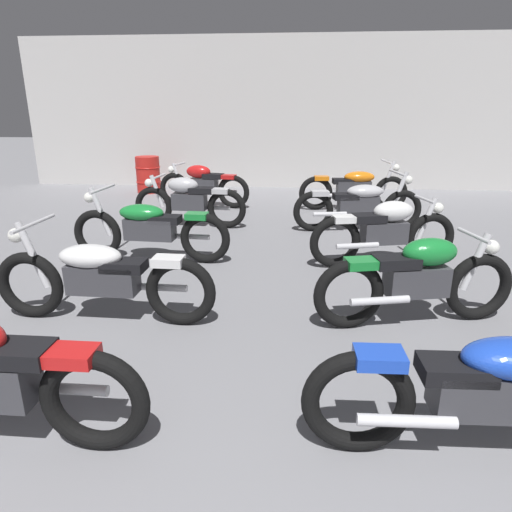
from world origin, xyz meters
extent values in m
cube|color=#BCBAB7|center=(0.00, 12.07, 1.80)|extent=(12.96, 0.24, 3.60)
torus|color=black|center=(-0.77, 2.53, 0.34)|extent=(0.67, 0.11, 0.67)
cube|color=black|center=(-1.20, 2.52, 0.64)|extent=(0.40, 0.24, 0.10)
cube|color=red|center=(-0.87, 2.52, 0.64)|extent=(0.28, 0.20, 0.08)
cylinder|color=silver|center=(-1.02, 2.65, 0.32)|extent=(0.55, 0.07, 0.07)
torus|color=black|center=(-2.17, 4.23, 0.34)|extent=(0.67, 0.12, 0.67)
torus|color=black|center=(-0.67, 4.20, 0.34)|extent=(0.67, 0.12, 0.67)
cylinder|color=silver|center=(-2.09, 4.23, 0.65)|extent=(0.28, 0.08, 0.66)
cube|color=#38383D|center=(-1.42, 4.21, 0.44)|extent=(0.67, 0.25, 0.28)
ellipsoid|color=white|center=(-1.52, 4.21, 0.66)|extent=(0.61, 0.33, 0.22)
cube|color=black|center=(-1.20, 4.21, 0.57)|extent=(0.41, 0.25, 0.10)
cube|color=white|center=(-0.77, 4.20, 0.64)|extent=(0.28, 0.21, 0.08)
cylinder|color=silver|center=(-2.03, 4.23, 0.96)|extent=(0.05, 0.68, 0.04)
sphere|color=white|center=(-2.23, 4.23, 0.84)|extent=(0.14, 0.14, 0.14)
cylinder|color=silver|center=(-0.91, 4.33, 0.32)|extent=(0.55, 0.08, 0.07)
torus|color=black|center=(-2.28, 6.07, 0.34)|extent=(0.68, 0.15, 0.67)
torus|color=black|center=(-0.79, 5.98, 0.34)|extent=(0.68, 0.15, 0.67)
cylinder|color=silver|center=(-2.20, 6.07, 0.65)|extent=(0.28, 0.09, 0.66)
cube|color=#38383D|center=(-1.54, 6.03, 0.44)|extent=(0.67, 0.28, 0.28)
ellipsoid|color=#197F33|center=(-1.64, 6.03, 0.66)|extent=(0.62, 0.35, 0.22)
cube|color=black|center=(-1.32, 6.01, 0.57)|extent=(0.41, 0.26, 0.10)
cube|color=#197F33|center=(-0.89, 5.99, 0.64)|extent=(0.29, 0.22, 0.08)
cylinder|color=silver|center=(-2.14, 6.06, 0.96)|extent=(0.07, 0.68, 0.04)
sphere|color=white|center=(-2.34, 6.07, 0.84)|extent=(0.14, 0.14, 0.14)
cylinder|color=silver|center=(-1.03, 6.13, 0.32)|extent=(0.55, 0.10, 0.07)
torus|color=black|center=(-2.07, 7.91, 0.34)|extent=(0.68, 0.16, 0.67)
torus|color=black|center=(-0.78, 7.81, 0.34)|extent=(0.68, 0.16, 0.67)
cylinder|color=silver|center=(-1.99, 7.91, 0.59)|extent=(0.25, 0.09, 0.56)
cube|color=#38383D|center=(-1.42, 7.86, 0.44)|extent=(0.59, 0.29, 0.28)
ellipsoid|color=#B7B7BC|center=(-1.52, 7.87, 0.72)|extent=(0.54, 0.32, 0.26)
cube|color=black|center=(-1.21, 7.84, 0.64)|extent=(0.42, 0.27, 0.10)
cube|color=#B7B7BC|center=(-0.88, 7.81, 0.64)|extent=(0.30, 0.22, 0.08)
cylinder|color=silver|center=(-1.93, 7.90, 0.85)|extent=(0.07, 0.48, 0.04)
sphere|color=white|center=(-2.13, 7.92, 0.73)|extent=(0.14, 0.14, 0.14)
cylinder|color=silver|center=(-1.02, 7.96, 0.32)|extent=(0.55, 0.11, 0.07)
torus|color=black|center=(-2.15, 9.64, 0.34)|extent=(0.68, 0.24, 0.67)
torus|color=black|center=(-0.87, 9.39, 0.34)|extent=(0.68, 0.24, 0.67)
cylinder|color=silver|center=(-2.07, 9.62, 0.59)|extent=(0.25, 0.12, 0.56)
cube|color=#38383D|center=(-1.51, 9.51, 0.44)|extent=(0.61, 0.35, 0.28)
ellipsoid|color=red|center=(-1.61, 9.53, 0.72)|extent=(0.56, 0.37, 0.26)
cube|color=black|center=(-1.30, 9.47, 0.64)|extent=(0.44, 0.31, 0.10)
cube|color=red|center=(-0.97, 9.41, 0.64)|extent=(0.31, 0.25, 0.08)
cylinder|color=silver|center=(-2.01, 9.61, 0.85)|extent=(0.13, 0.48, 0.04)
sphere|color=white|center=(-2.21, 9.65, 0.73)|extent=(0.14, 0.14, 0.14)
cylinder|color=silver|center=(-1.10, 9.56, 0.32)|extent=(0.55, 0.17, 0.07)
torus|color=black|center=(0.78, 2.65, 0.34)|extent=(0.67, 0.13, 0.67)
cube|color=#38383D|center=(1.53, 2.68, 0.44)|extent=(0.67, 0.26, 0.28)
cube|color=black|center=(1.31, 2.67, 0.57)|extent=(0.41, 0.25, 0.10)
cube|color=blue|center=(0.88, 2.65, 0.64)|extent=(0.29, 0.21, 0.08)
cylinder|color=silver|center=(1.03, 2.53, 0.32)|extent=(0.55, 0.09, 0.07)
torus|color=black|center=(2.16, 4.56, 0.34)|extent=(0.68, 0.26, 0.67)
torus|color=black|center=(0.89, 4.27, 0.34)|extent=(0.68, 0.26, 0.67)
cylinder|color=silver|center=(2.08, 4.54, 0.59)|extent=(0.25, 0.12, 0.56)
cube|color=#38383D|center=(1.53, 4.41, 0.44)|extent=(0.61, 0.36, 0.28)
ellipsoid|color=#197F33|center=(1.63, 4.44, 0.72)|extent=(0.57, 0.39, 0.26)
cube|color=black|center=(1.31, 4.36, 0.64)|extent=(0.44, 0.32, 0.10)
cube|color=#197F33|center=(0.99, 4.29, 0.64)|extent=(0.32, 0.26, 0.08)
cylinder|color=silver|center=(2.03, 4.53, 0.85)|extent=(0.14, 0.48, 0.04)
sphere|color=white|center=(2.22, 4.57, 0.73)|extent=(0.14, 0.14, 0.14)
cylinder|color=silver|center=(1.17, 4.20, 0.32)|extent=(0.55, 0.19, 0.07)
torus|color=black|center=(2.16, 6.27, 0.34)|extent=(0.68, 0.27, 0.67)
torus|color=black|center=(0.90, 5.97, 0.34)|extent=(0.68, 0.27, 0.67)
cylinder|color=silver|center=(2.09, 6.25, 0.59)|extent=(0.25, 0.13, 0.56)
cube|color=#38383D|center=(1.53, 6.12, 0.44)|extent=(0.61, 0.37, 0.28)
ellipsoid|color=white|center=(1.63, 6.14, 0.72)|extent=(0.57, 0.39, 0.26)
cube|color=black|center=(1.32, 6.07, 0.64)|extent=(0.45, 0.33, 0.10)
cube|color=white|center=(1.00, 5.99, 0.64)|extent=(0.32, 0.26, 0.08)
cylinder|color=silver|center=(2.03, 6.24, 0.85)|extent=(0.15, 0.47, 0.04)
sphere|color=white|center=(2.22, 6.29, 0.73)|extent=(0.14, 0.14, 0.14)
cylinder|color=silver|center=(1.17, 5.90, 0.32)|extent=(0.55, 0.20, 0.07)
torus|color=black|center=(2.16, 7.98, 0.34)|extent=(0.68, 0.22, 0.67)
torus|color=black|center=(0.68, 7.74, 0.34)|extent=(0.68, 0.22, 0.67)
cylinder|color=silver|center=(2.08, 7.96, 0.65)|extent=(0.28, 0.11, 0.66)
cube|color=#38383D|center=(1.42, 7.86, 0.44)|extent=(0.69, 0.34, 0.28)
ellipsoid|color=#B7B7BC|center=(1.52, 7.87, 0.66)|extent=(0.64, 0.41, 0.22)
cube|color=black|center=(1.20, 7.82, 0.57)|extent=(0.43, 0.30, 0.10)
cube|color=#B7B7BC|center=(0.78, 7.75, 0.64)|extent=(0.31, 0.24, 0.08)
cylinder|color=silver|center=(2.02, 7.95, 0.96)|extent=(0.14, 0.68, 0.04)
sphere|color=white|center=(2.22, 7.99, 0.84)|extent=(0.14, 0.14, 0.14)
cylinder|color=silver|center=(0.95, 7.65, 0.32)|extent=(0.55, 0.16, 0.07)
torus|color=black|center=(2.27, 9.54, 0.34)|extent=(0.68, 0.18, 0.67)
torus|color=black|center=(0.78, 9.39, 0.34)|extent=(0.68, 0.18, 0.67)
cylinder|color=silver|center=(2.19, 9.53, 0.65)|extent=(0.28, 0.10, 0.66)
cube|color=#38383D|center=(1.53, 9.46, 0.44)|extent=(0.68, 0.30, 0.28)
ellipsoid|color=orange|center=(1.63, 9.47, 0.66)|extent=(0.63, 0.38, 0.22)
cube|color=black|center=(1.31, 9.44, 0.57)|extent=(0.42, 0.28, 0.10)
cube|color=orange|center=(0.88, 9.40, 0.64)|extent=(0.30, 0.23, 0.08)
cylinder|color=silver|center=(2.13, 9.52, 0.96)|extent=(0.10, 0.68, 0.04)
sphere|color=white|center=(2.33, 9.54, 0.84)|extent=(0.14, 0.14, 0.14)
cylinder|color=silver|center=(1.04, 9.28, 0.32)|extent=(0.55, 0.12, 0.07)
cylinder|color=red|center=(-3.16, 11.00, 0.42)|extent=(0.56, 0.56, 0.85)
torus|color=red|center=(-3.16, 11.00, 0.59)|extent=(0.59, 0.59, 0.03)
torus|color=red|center=(-3.16, 11.00, 0.26)|extent=(0.59, 0.59, 0.03)
camera|label=1|loc=(0.38, 0.35, 1.99)|focal=31.81mm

